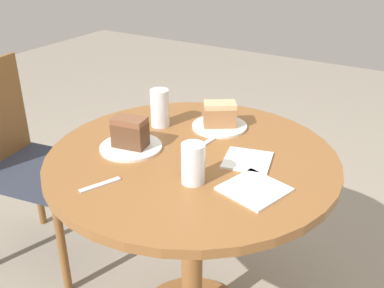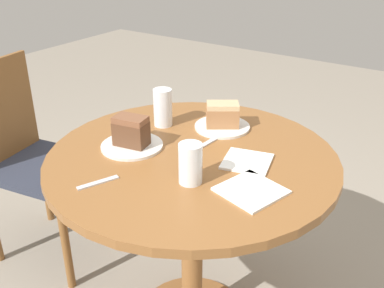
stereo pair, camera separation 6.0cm
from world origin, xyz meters
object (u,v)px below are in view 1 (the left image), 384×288
object	(u,v)px
cake_slice_far	(130,132)
glass_water	(160,110)
chair	(27,163)
cake_slice_near	(220,114)
plate_near	(219,126)
glass_lemonade	(193,165)
plate_far	(131,147)

from	to	relation	value
cake_slice_far	glass_water	xyz separation A→B (m)	(0.21, 0.02, 0.00)
chair	cake_slice_near	xyz separation A→B (m)	(0.25, -0.85, 0.33)
cake_slice_near	glass_water	distance (m)	0.23
plate_near	glass_lemonade	size ratio (longest dim) A/B	1.66
plate_near	glass_water	distance (m)	0.23
glass_lemonade	plate_far	bearing A→B (deg)	75.20
plate_far	glass_water	distance (m)	0.22
plate_near	plate_far	world-z (taller)	same
plate_near	glass_lemonade	xyz separation A→B (m)	(-0.39, -0.12, 0.05)
chair	cake_slice_near	distance (m)	0.94
plate_near	plate_far	distance (m)	0.36
glass_lemonade	glass_water	bearing A→B (deg)	48.00
chair	cake_slice_far	bearing A→B (deg)	-104.78
plate_far	cake_slice_far	size ratio (longest dim) A/B	1.74
chair	plate_far	distance (m)	0.73
plate_near	chair	bearing A→B (deg)	106.40
chair	cake_slice_far	size ratio (longest dim) A/B	7.59
chair	glass_lemonade	distance (m)	1.03
chair	plate_far	world-z (taller)	chair
plate_near	cake_slice_far	bearing A→B (deg)	150.39
plate_near	plate_far	size ratio (longest dim) A/B	0.97
glass_lemonade	glass_water	distance (m)	0.43
plate_far	glass_water	xyz separation A→B (m)	(0.21, 0.02, 0.06)
cake_slice_near	glass_lemonade	world-z (taller)	glass_lemonade
cake_slice_far	glass_water	size ratio (longest dim) A/B	0.86
cake_slice_near	glass_lemonade	xyz separation A→B (m)	(-0.39, -0.12, 0.00)
plate_near	glass_lemonade	world-z (taller)	glass_lemonade
glass_lemonade	plate_near	bearing A→B (deg)	17.02
cake_slice_near	glass_water	xyz separation A→B (m)	(-0.10, 0.20, 0.01)
plate_far	cake_slice_near	xyz separation A→B (m)	(0.31, -0.18, 0.05)
cake_slice_far	glass_lemonade	distance (m)	0.31
cake_slice_far	glass_lemonade	xyz separation A→B (m)	(-0.08, -0.30, -0.00)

